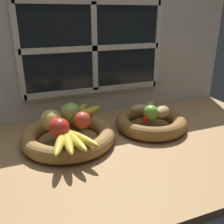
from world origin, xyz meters
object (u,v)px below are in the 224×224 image
(apple_green_back, at_px, (71,113))
(apple_red_front, at_px, (59,128))
(fruit_bowl_left, at_px, (68,136))
(potato_oblong, at_px, (141,109))
(potato_back, at_px, (150,106))
(lime_near, at_px, (151,113))
(apple_red_right, at_px, (82,120))
(apple_golden_left, at_px, (51,120))
(banana_bunch_front, at_px, (71,140))
(potato_small, at_px, (162,112))
(banana_bunch_back, at_px, (79,112))
(fruit_bowl_right, at_px, (151,122))
(chili_pepper, at_px, (155,115))

(apple_green_back, distance_m, apple_red_front, 0.13)
(fruit_bowl_left, relative_size, potato_oblong, 4.14)
(potato_back, distance_m, lime_near, 0.09)
(apple_red_right, bearing_deg, apple_golden_left, 165.94)
(fruit_bowl_left, bearing_deg, lime_near, -6.61)
(lime_near, bearing_deg, banana_bunch_front, -166.13)
(apple_green_back, distance_m, banana_bunch_front, 0.18)
(apple_green_back, xyz_separation_m, potato_oblong, (0.29, -0.02, -0.02))
(apple_green_back, relative_size, potato_back, 1.25)
(potato_oblong, height_order, potato_small, potato_small)
(apple_red_front, xyz_separation_m, banana_bunch_front, (0.02, -0.06, -0.02))
(apple_red_front, distance_m, apple_golden_left, 0.07)
(fruit_bowl_left, distance_m, lime_near, 0.33)
(apple_golden_left, bearing_deg, banana_bunch_back, 36.23)
(apple_green_back, height_order, apple_golden_left, apple_green_back)
(fruit_bowl_right, relative_size, banana_bunch_back, 1.58)
(potato_oblong, bearing_deg, apple_golden_left, -177.18)
(fruit_bowl_left, distance_m, banana_bunch_back, 0.13)
(apple_green_back, bearing_deg, potato_small, -12.71)
(apple_red_right, relative_size, banana_bunch_back, 0.34)
(fruit_bowl_right, bearing_deg, banana_bunch_back, 159.87)
(fruit_bowl_left, bearing_deg, potato_back, 6.60)
(apple_red_front, bearing_deg, banana_bunch_front, -69.85)
(fruit_bowl_right, relative_size, banana_bunch_front, 1.63)
(potato_back, height_order, chili_pepper, potato_back)
(fruit_bowl_left, xyz_separation_m, potato_small, (0.38, -0.03, 0.05))
(apple_red_right, distance_m, banana_bunch_back, 0.12)
(banana_bunch_front, bearing_deg, apple_red_front, 110.15)
(fruit_bowl_left, relative_size, apple_red_front, 5.03)
(apple_golden_left, distance_m, potato_small, 0.44)
(potato_back, bearing_deg, banana_bunch_back, 168.70)
(banana_bunch_back, height_order, chili_pepper, banana_bunch_back)
(potato_back, bearing_deg, lime_near, -118.98)
(fruit_bowl_left, relative_size, potato_back, 5.51)
(fruit_bowl_left, xyz_separation_m, potato_back, (0.37, 0.04, 0.05))
(potato_back, bearing_deg, potato_oblong, -164.05)
(fruit_bowl_left, xyz_separation_m, banana_bunch_back, (0.07, 0.10, 0.05))
(apple_green_back, height_order, lime_near, apple_green_back)
(apple_green_back, xyz_separation_m, potato_small, (0.36, -0.08, -0.02))
(potato_small, bearing_deg, potato_back, 98.97)
(apple_green_back, xyz_separation_m, banana_bunch_front, (-0.04, -0.17, -0.03))
(apple_golden_left, bearing_deg, apple_green_back, 26.35)
(potato_oblong, distance_m, potato_back, 0.06)
(apple_green_back, height_order, banana_bunch_front, apple_green_back)
(banana_bunch_back, distance_m, potato_oblong, 0.26)
(apple_green_back, relative_size, potato_oblong, 0.94)
(lime_near, bearing_deg, apple_red_right, 175.91)
(apple_green_back, bearing_deg, apple_red_front, -120.76)
(apple_green_back, distance_m, chili_pepper, 0.34)
(potato_oblong, bearing_deg, fruit_bowl_left, -175.07)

